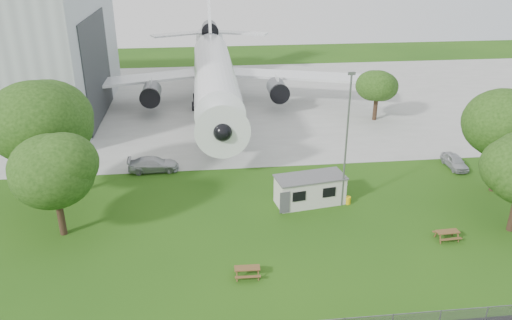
{
  "coord_description": "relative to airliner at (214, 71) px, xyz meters",
  "views": [
    {
      "loc": [
        -3.77,
        -31.91,
        21.81
      ],
      "look_at": [
        0.69,
        8.0,
        4.0
      ],
      "focal_mm": 35.0,
      "sensor_mm": 36.0,
      "label": 1
    }
  ],
  "objects": [
    {
      "name": "picnic_east",
      "position": [
        16.99,
        -36.05,
        -5.27
      ],
      "size": [
        1.87,
        1.59,
        0.76
      ],
      "primitive_type": null,
      "rotation": [
        0.0,
        0.0,
        0.05
      ],
      "color": "brown",
      "rests_on": "ground"
    },
    {
      "name": "tree_west_small",
      "position": [
        -13.39,
        -31.81,
        0.43
      ],
      "size": [
        6.53,
        6.53,
        8.98
      ],
      "color": "#382619",
      "rests_on": "ground"
    },
    {
      "name": "picnic_west",
      "position": [
        0.82,
        -39.02,
        -5.27
      ],
      "size": [
        1.84,
        1.55,
        0.76
      ],
      "primitive_type": null,
      "rotation": [
        0.0,
        0.0,
        -0.03
      ],
      "color": "brown",
      "rests_on": "ground"
    },
    {
      "name": "site_cabin",
      "position": [
        7.45,
        -28.88,
        -3.96
      ],
      "size": [
        6.93,
        3.69,
        2.62
      ],
      "color": "silver",
      "rests_on": "ground"
    },
    {
      "name": "tree_west_big",
      "position": [
        -15.27,
        -25.32,
        1.73
      ],
      "size": [
        8.75,
        8.75,
        11.38
      ],
      "color": "#382619",
      "rests_on": "ground"
    },
    {
      "name": "tree_far_apron",
      "position": [
        20.67,
        -7.58,
        -0.73
      ],
      "size": [
        5.51,
        5.51,
        7.32
      ],
      "color": "#382619",
      "rests_on": "ground"
    },
    {
      "name": "car_apron_van",
      "position": [
        -7.06,
        -20.48,
        -4.53
      ],
      "size": [
        5.17,
        2.24,
        1.48
      ],
      "primitive_type": "imported",
      "rotation": [
        0.0,
        0.0,
        1.6
      ],
      "color": "#B0B3B8",
      "rests_on": "ground"
    },
    {
      "name": "ground",
      "position": [
        2.0,
        -35.86,
        -5.27
      ],
      "size": [
        160.0,
        160.0,
        0.0
      ],
      "primitive_type": "plane",
      "color": "#316115"
    },
    {
      "name": "concrete_apron",
      "position": [
        2.0,
        2.14,
        -5.25
      ],
      "size": [
        120.0,
        46.0,
        0.03
      ],
      "primitive_type": "cube",
      "color": "#B7B7B2",
      "rests_on": "ground"
    },
    {
      "name": "lamp_mast",
      "position": [
        10.2,
        -29.66,
        0.73
      ],
      "size": [
        0.16,
        0.16,
        12.0
      ],
      "primitive_type": "cylinder",
      "color": "slate",
      "rests_on": "ground"
    },
    {
      "name": "tree_east_back",
      "position": [
        25.17,
        -28.43,
        1.36
      ],
      "size": [
        7.42,
        7.42,
        10.35
      ],
      "color": "#382619",
      "rests_on": "ground"
    },
    {
      "name": "car_ne_hatch",
      "position": [
        24.02,
        -23.11,
        -4.6
      ],
      "size": [
        1.6,
        3.95,
        1.34
      ],
      "primitive_type": "imported",
      "rotation": [
        0.0,
        0.0,
        -0.0
      ],
      "color": "#A4A7AC",
      "rests_on": "ground"
    },
    {
      "name": "airliner",
      "position": [
        0.0,
        0.0,
        0.0
      ],
      "size": [
        46.36,
        47.73,
        17.69
      ],
      "color": "white",
      "rests_on": "ground"
    }
  ]
}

